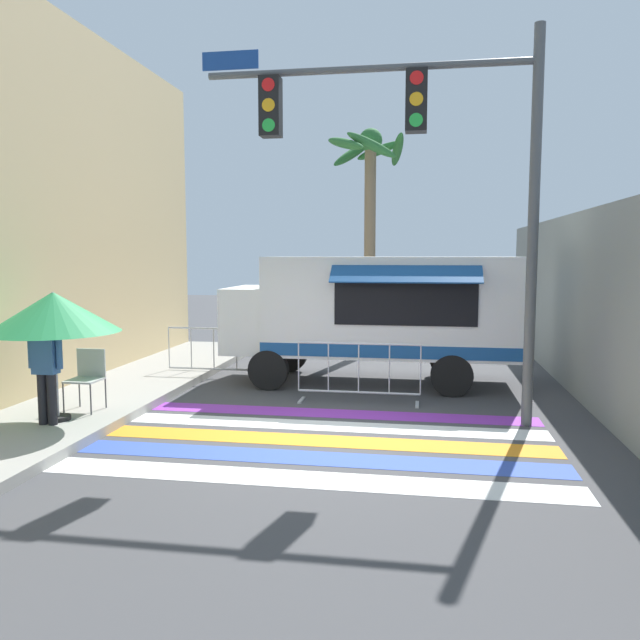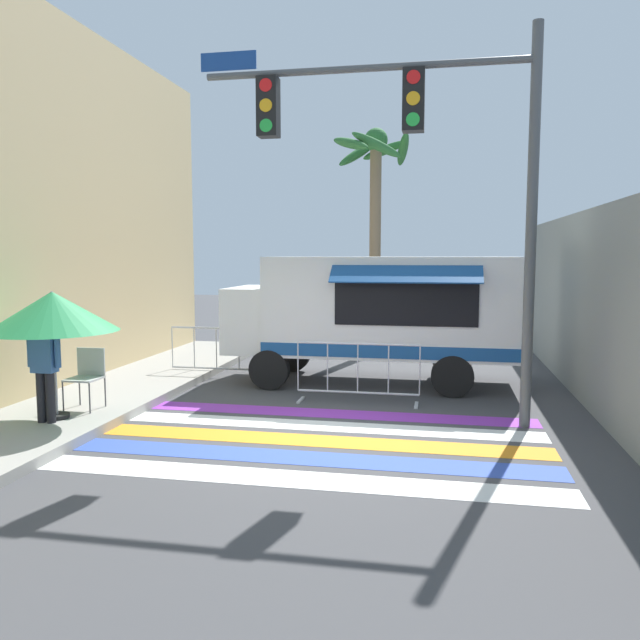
% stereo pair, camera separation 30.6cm
% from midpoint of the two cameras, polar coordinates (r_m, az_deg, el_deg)
% --- Properties ---
extents(ground_plane, '(60.00, 60.00, 0.00)m').
position_cam_midpoint_polar(ground_plane, '(9.16, -0.40, -10.42)').
color(ground_plane, '#424244').
extents(concrete_wall_right, '(0.20, 16.00, 3.37)m').
position_cam_midpoint_polar(concrete_wall_right, '(12.00, 22.41, 1.21)').
color(concrete_wall_right, gray).
rests_on(concrete_wall_right, ground_plane).
extents(crosswalk_painted, '(6.40, 3.60, 0.01)m').
position_cam_midpoint_polar(crosswalk_painted, '(8.86, -0.76, -10.97)').
color(crosswalk_painted, white).
rests_on(crosswalk_painted, ground_plane).
extents(food_truck, '(5.76, 2.54, 2.55)m').
position_cam_midpoint_polar(food_truck, '(12.53, 3.87, 1.03)').
color(food_truck, white).
rests_on(food_truck, ground_plane).
extents(traffic_signal_pole, '(5.13, 0.29, 5.89)m').
position_cam_midpoint_polar(traffic_signal_pole, '(9.78, 8.06, 15.40)').
color(traffic_signal_pole, '#515456').
rests_on(traffic_signal_pole, ground_plane).
extents(patio_umbrella, '(1.90, 1.90, 1.91)m').
position_cam_midpoint_polar(patio_umbrella, '(9.95, -23.99, 0.63)').
color(patio_umbrella, black).
rests_on(patio_umbrella, sidewalk_left).
extents(folding_chair, '(0.48, 0.48, 0.95)m').
position_cam_midpoint_polar(folding_chair, '(10.60, -21.27, -4.57)').
color(folding_chair, '#4C4C51').
rests_on(folding_chair, sidewalk_left).
extents(vendor_person, '(0.53, 0.21, 1.59)m').
position_cam_midpoint_polar(vendor_person, '(9.83, -24.62, -3.63)').
color(vendor_person, black).
rests_on(vendor_person, sidewalk_left).
extents(barricade_front, '(2.16, 0.44, 1.07)m').
position_cam_midpoint_polar(barricade_front, '(10.91, 2.74, -4.87)').
color(barricade_front, '#B7BABF').
rests_on(barricade_front, ground_plane).
extents(barricade_side, '(2.02, 0.44, 1.07)m').
position_cam_midpoint_polar(barricade_side, '(13.34, -10.34, -2.99)').
color(barricade_side, '#B7BABF').
rests_on(barricade_side, ground_plane).
extents(palm_tree, '(2.13, 2.25, 5.81)m').
position_cam_midpoint_polar(palm_tree, '(16.44, 3.99, 11.61)').
color(palm_tree, '#7A664C').
rests_on(palm_tree, ground_plane).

